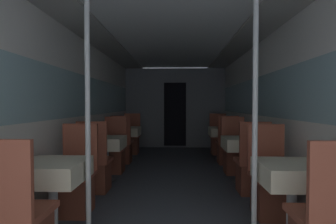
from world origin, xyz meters
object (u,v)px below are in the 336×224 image
(dining_table_right_2, at_px, (222,133))
(dining_table_left_1, at_px, (106,144))
(chair_left_near_2, at_px, (122,149))
(chair_right_far_0, at_px, (270,188))
(dining_table_left_0, at_px, (53,174))
(dining_table_right_0, at_px, (292,176))
(chair_left_near_1, at_px, (96,170))
(dining_table_left_2, at_px, (127,132))
(support_pole_left_0, at_px, (88,115))
(chair_left_far_2, at_px, (131,141))
(dining_table_right_1, at_px, (242,145))
(chair_right_near_1, at_px, (252,172))
(chair_left_far_0, at_px, (76,186))
(chair_right_far_2, at_px, (219,142))
(chair_right_near_2, at_px, (227,149))
(support_pole_right_0, at_px, (255,115))
(chair_left_far_1, at_px, (114,155))
(chair_right_far_1, at_px, (234,156))

(dining_table_right_2, bearing_deg, dining_table_left_1, -140.37)
(chair_left_near_2, xyz_separation_m, chair_right_far_0, (2.20, -2.56, 0.00))
(dining_table_left_0, height_order, dining_table_right_0, same)
(chair_left_near_1, relative_size, dining_table_right_2, 1.42)
(dining_table_left_2, height_order, dining_table_right_2, same)
(dining_table_left_0, relative_size, support_pole_left_0, 0.31)
(chair_left_near_1, distance_m, chair_left_far_2, 2.91)
(dining_table_right_1, relative_size, chair_right_near_1, 0.70)
(support_pole_left_0, relative_size, dining_table_left_2, 3.20)
(dining_table_left_2, xyz_separation_m, chair_right_near_1, (2.20, -2.37, -0.29))
(chair_left_far_0, xyz_separation_m, dining_table_right_1, (2.20, 1.28, 0.29))
(support_pole_left_0, xyz_separation_m, chair_right_far_0, (1.87, 0.54, -0.84))
(chair_left_near_2, height_order, chair_right_far_2, same)
(chair_right_near_2, bearing_deg, chair_right_near_1, -90.00)
(chair_right_far_0, bearing_deg, chair_left_near_2, -49.31)
(chair_right_far_2, bearing_deg, dining_table_left_1, 47.07)
(support_pole_right_0, distance_m, dining_table_right_2, 3.71)
(chair_right_far_2, bearing_deg, chair_left_far_2, 0.00)
(chair_right_far_2, bearing_deg, chair_right_near_1, 90.00)
(support_pole_right_0, bearing_deg, chair_right_far_2, 85.41)
(chair_left_near_2, height_order, support_pole_right_0, support_pole_right_0)
(dining_table_right_2, bearing_deg, chair_right_near_1, -90.00)
(dining_table_left_1, relative_size, dining_table_right_2, 1.00)
(chair_left_far_0, bearing_deg, chair_left_near_2, -90.00)
(dining_table_right_1, xyz_separation_m, dining_table_right_2, (0.00, 1.82, 0.00))
(chair_left_near_1, height_order, chair_left_far_2, same)
(dining_table_left_1, distance_m, dining_table_right_0, 2.86)
(chair_right_near_1, bearing_deg, dining_table_right_1, 90.00)
(chair_left_far_0, xyz_separation_m, chair_left_far_1, (0.00, 1.82, 0.00))
(dining_table_left_2, distance_m, support_pole_right_0, 4.14)
(support_pole_left_0, height_order, chair_right_far_2, support_pole_left_0)
(chair_left_near_2, relative_size, chair_right_near_1, 1.00)
(chair_right_near_2, bearing_deg, dining_table_right_2, 90.00)
(chair_left_far_2, relative_size, chair_right_far_1, 1.00)
(support_pole_left_0, xyz_separation_m, chair_right_near_2, (1.87, 3.11, -0.84))
(dining_table_left_1, xyz_separation_m, support_pole_right_0, (1.87, -1.82, 0.55))
(chair_left_near_2, bearing_deg, support_pole_left_0, -83.81)
(chair_left_near_1, height_order, dining_table_right_0, chair_left_near_1)
(dining_table_right_2, bearing_deg, chair_left_near_2, -166.14)
(dining_table_left_1, xyz_separation_m, dining_table_right_0, (2.20, -1.82, 0.00))
(chair_left_far_1, xyz_separation_m, chair_left_far_2, (0.00, 1.82, 0.00))
(chair_left_far_2, bearing_deg, dining_table_left_1, 90.00)
(chair_left_near_2, bearing_deg, support_pole_right_0, -59.00)
(support_pole_left_0, xyz_separation_m, support_pole_right_0, (1.53, 0.00, 0.00))
(dining_table_left_0, bearing_deg, chair_left_far_0, 90.00)
(chair_right_far_0, relative_size, support_pole_right_0, 0.44)
(chair_left_far_1, distance_m, dining_table_right_2, 2.57)
(dining_table_left_1, relative_size, chair_left_far_2, 0.70)
(dining_table_left_0, height_order, chair_left_near_1, chair_left_near_1)
(chair_right_near_2, bearing_deg, support_pole_left_0, -121.00)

